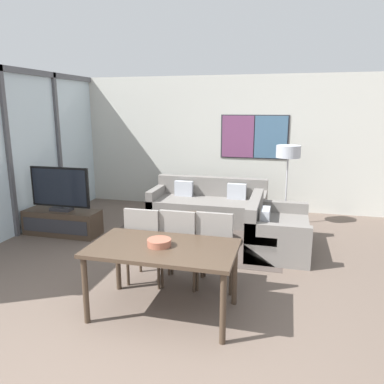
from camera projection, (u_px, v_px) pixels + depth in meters
The scene contains 15 objects.
ground_plane at pixel (113, 381), 3.01m from camera, with size 24.00×24.00×0.00m, color brown.
wall_back at pixel (229, 143), 7.96m from camera, with size 7.39×0.09×2.80m.
window_wall_left at pixel (6, 146), 6.08m from camera, with size 0.07×5.57×2.80m.
area_rug at pixel (191, 242), 6.09m from camera, with size 2.93×1.64×0.01m.
tv_console at pixel (63, 222), 6.45m from camera, with size 1.30×0.47×0.43m.
television at pixel (60, 189), 6.32m from camera, with size 1.08×0.20×0.75m.
sofa_main at pixel (209, 206), 7.28m from camera, with size 2.20×0.91×0.79m.
sofa_side at pixel (273, 232), 5.77m from camera, with size 0.91×1.43×0.79m.
coffee_table at pixel (191, 225), 6.02m from camera, with size 1.04×1.04×0.39m.
dining_table at pixel (163, 254), 3.87m from camera, with size 1.52×0.87×0.75m.
dining_chair_left at pixel (146, 242), 4.57m from camera, with size 0.46×0.46×0.99m.
dining_chair_centre at pixel (180, 244), 4.50m from camera, with size 0.46×0.46×0.99m.
dining_chair_right at pixel (216, 247), 4.43m from camera, with size 0.46×0.46×0.99m.
fruit_bowl at pixel (159, 242), 3.85m from camera, with size 0.25×0.25×0.07m.
floor_lamp at pixel (288, 156), 6.75m from camera, with size 0.44×0.44×1.48m.
Camera 1 is at (1.27, -2.36, 2.16)m, focal length 35.00 mm.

